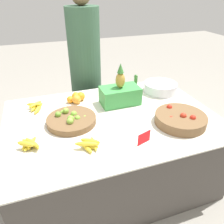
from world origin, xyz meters
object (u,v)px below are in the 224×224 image
tomato_basket (180,119)px  produce_crate (120,94)px  metal_bowl (160,87)px  lime_bowl (72,120)px  vendor_person (85,71)px  price_sign (144,138)px

tomato_basket → produce_crate: produce_crate is taller
metal_bowl → produce_crate: bearing=-168.1°
lime_bowl → vendor_person: size_ratio=0.24×
tomato_basket → vendor_person: 1.27m
lime_bowl → tomato_basket: tomato_basket is taller
price_sign → produce_crate: size_ratio=0.29×
lime_bowl → produce_crate: bearing=21.0°
vendor_person → price_sign: bearing=-85.6°
vendor_person → lime_bowl: bearing=-109.6°
lime_bowl → vendor_person: (0.32, 0.90, 0.05)m
price_sign → vendor_person: 1.32m
tomato_basket → produce_crate: size_ratio=1.05×
lime_bowl → produce_crate: (0.47, 0.18, 0.07)m
tomato_basket → produce_crate: 0.57m
tomato_basket → price_sign: 0.40m
lime_bowl → tomato_basket: bearing=-19.6°
produce_crate → price_sign: bearing=-95.1°
tomato_basket → metal_bowl: 0.58m
lime_bowl → price_sign: lime_bowl is taller
metal_bowl → price_sign: size_ratio=3.06×
price_sign → vendor_person: vendor_person is taller
lime_bowl → price_sign: bearing=-44.6°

